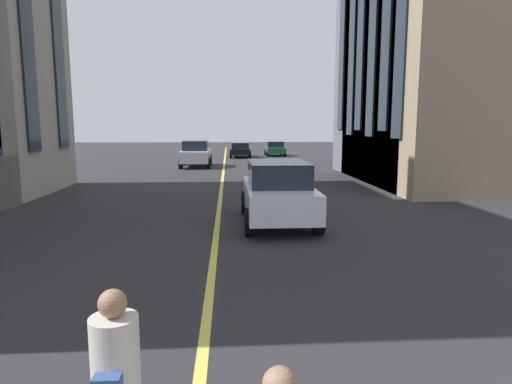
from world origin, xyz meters
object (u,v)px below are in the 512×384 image
(car_white_parked_a, at_px, (278,192))
(car_green_parked_b, at_px, (275,149))
(car_white_mid, at_px, (196,153))
(car_black_trailing, at_px, (240,150))

(car_white_parked_a, height_order, car_green_parked_b, car_white_parked_a)
(car_white_mid, height_order, car_green_parked_b, car_white_mid)
(car_white_parked_a, bearing_deg, car_black_trailing, 0.87)
(car_white_parked_a, height_order, car_white_mid, same)
(car_black_trailing, bearing_deg, car_white_parked_a, -179.13)
(car_white_mid, bearing_deg, car_black_trailing, -19.82)
(car_white_mid, relative_size, car_green_parked_b, 1.21)
(car_green_parked_b, bearing_deg, car_black_trailing, 118.07)
(car_white_parked_a, relative_size, car_green_parked_b, 1.21)
(car_white_parked_a, distance_m, car_white_mid, 19.42)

